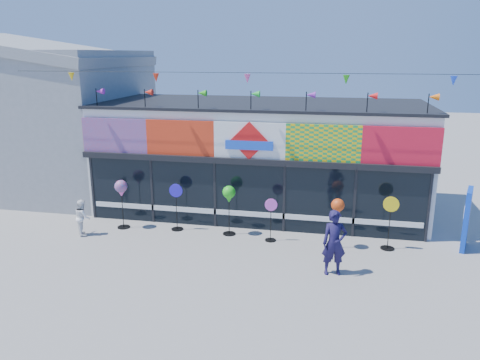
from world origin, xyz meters
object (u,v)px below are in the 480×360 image
(spinner_5, at_px, (390,222))
(spinner_1, at_px, (176,206))
(spinner_2, at_px, (229,196))
(child, at_px, (83,217))
(spinner_3, at_px, (271,219))
(spinner_4, at_px, (338,209))
(spinner_0, at_px, (121,190))
(blue_sign, at_px, (466,219))
(adult_man, at_px, (334,243))

(spinner_5, bearing_deg, spinner_1, 177.78)
(spinner_1, height_order, spinner_2, spinner_2)
(spinner_2, relative_size, child, 1.40)
(spinner_3, xyz_separation_m, spinner_4, (2.08, -0.17, 0.53))
(spinner_1, distance_m, spinner_3, 3.31)
(spinner_0, height_order, spinner_5, spinner_0)
(spinner_0, distance_m, spinner_1, 1.97)
(spinner_0, height_order, spinner_4, spinner_0)
(blue_sign, bearing_deg, spinner_2, -160.65)
(spinner_1, distance_m, spinner_2, 1.92)
(adult_man, relative_size, child, 1.51)
(spinner_1, distance_m, adult_man, 5.79)
(spinner_5, xyz_separation_m, child, (-9.89, -0.76, -0.29))
(spinner_1, xyz_separation_m, child, (-2.94, -1.03, -0.26))
(spinner_5, bearing_deg, adult_man, -128.60)
(spinner_2, distance_m, adult_man, 4.15)
(blue_sign, height_order, spinner_3, blue_sign)
(blue_sign, xyz_separation_m, child, (-12.20, -1.27, -0.36))
(spinner_1, bearing_deg, spinner_0, -174.32)
(blue_sign, xyz_separation_m, spinner_3, (-5.97, -0.58, -0.21))
(adult_man, bearing_deg, spinner_2, 134.29)
(spinner_0, height_order, spinner_2, spinner_0)
(spinner_2, height_order, spinner_4, spinner_2)
(blue_sign, distance_m, spinner_0, 11.18)
(adult_man, bearing_deg, spinner_3, 122.84)
(spinner_0, distance_m, adult_man, 7.53)
(spinner_3, height_order, spinner_4, spinner_4)
(blue_sign, bearing_deg, spinner_1, -161.50)
(spinner_2, height_order, spinner_3, spinner_2)
(blue_sign, relative_size, spinner_5, 1.13)
(blue_sign, height_order, spinner_2, blue_sign)
(spinner_4, bearing_deg, adult_man, -92.06)
(adult_man, distance_m, child, 8.35)
(blue_sign, xyz_separation_m, spinner_1, (-9.26, -0.24, -0.10))
(spinner_0, distance_m, child, 1.54)
(spinner_3, height_order, child, spinner_3)
(spinner_4, height_order, child, spinner_4)
(blue_sign, bearing_deg, spinner_3, -157.47)
(spinner_2, xyz_separation_m, child, (-4.79, -0.97, -0.75))
(spinner_0, relative_size, spinner_2, 1.01)
(spinner_3, bearing_deg, blue_sign, 5.52)
(spinner_4, bearing_deg, child, -176.40)
(child, bearing_deg, spinner_1, -106.30)
(spinner_0, relative_size, spinner_5, 1.01)
(blue_sign, height_order, child, blue_sign)
(spinner_1, height_order, spinner_3, spinner_1)
(spinner_4, xyz_separation_m, child, (-8.30, -0.52, -0.68))
(spinner_0, bearing_deg, spinner_5, -0.52)
(spinner_3, height_order, adult_man, adult_man)
(spinner_3, relative_size, spinner_5, 0.84)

